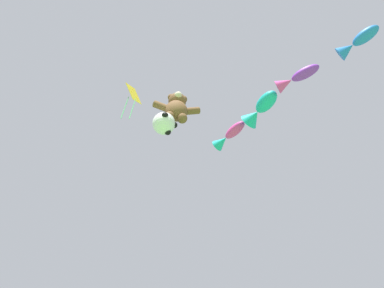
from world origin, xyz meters
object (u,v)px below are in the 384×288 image
object	(u,v)px
teddy_bear_kite	(177,108)
fish_kite_teal	(260,110)
fish_kite_violet	(295,78)
fish_kite_cobalt	(356,43)
fish_kite_magenta	(228,136)
diamond_kite	(133,96)
soccer_ball_kite	(164,124)

from	to	relation	value
teddy_bear_kite	fish_kite_teal	world-z (taller)	fish_kite_teal
teddy_bear_kite	fish_kite_violet	distance (m)	6.13
fish_kite_teal	fish_kite_cobalt	world-z (taller)	fish_kite_teal
fish_kite_magenta	fish_kite_cobalt	bearing A→B (deg)	-55.24
fish_kite_teal	teddy_bear_kite	bearing A→B (deg)	177.50
teddy_bear_kite	fish_kite_cobalt	size ratio (longest dim) A/B	1.30
fish_kite_violet	fish_kite_magenta	bearing A→B (deg)	119.53
fish_kite_magenta	fish_kite_violet	bearing A→B (deg)	-60.47
fish_kite_violet	diamond_kite	bearing A→B (deg)	160.72
soccer_ball_kite	fish_kite_teal	world-z (taller)	fish_kite_teal
teddy_bear_kite	fish_kite_magenta	bearing A→B (deg)	31.19
fish_kite_teal	fish_kite_cobalt	size ratio (longest dim) A/B	1.25
teddy_bear_kite	soccer_ball_kite	distance (m)	1.53
fish_kite_teal	fish_kite_violet	size ratio (longest dim) A/B	1.15
teddy_bear_kite	fish_kite_cobalt	distance (m)	8.92
fish_kite_magenta	fish_kite_violet	world-z (taller)	fish_kite_magenta
fish_kite_cobalt	diamond_kite	world-z (taller)	diamond_kite
fish_kite_violet	fish_kite_cobalt	distance (m)	3.03
fish_kite_teal	fish_kite_violet	distance (m)	2.37
fish_kite_magenta	diamond_kite	distance (m)	5.92
soccer_ball_kite	fish_kite_cobalt	bearing A→B (deg)	-29.22
fish_kite_magenta	diamond_kite	size ratio (longest dim) A/B	0.65
fish_kite_cobalt	diamond_kite	bearing A→B (deg)	153.65
teddy_bear_kite	fish_kite_magenta	xyz separation A→B (m)	(3.27, 1.98, 1.13)
diamond_kite	fish_kite_teal	bearing A→B (deg)	-6.55
fish_kite_teal	diamond_kite	xyz separation A→B (m)	(-6.91, 0.79, 0.96)
fish_kite_violet	diamond_kite	distance (m)	8.65
fish_kite_violet	fish_kite_teal	bearing A→B (deg)	120.39
soccer_ball_kite	fish_kite_cobalt	size ratio (longest dim) A/B	0.62
fish_kite_violet	fish_kite_cobalt	bearing A→B (deg)	-46.84
soccer_ball_kite	teddy_bear_kite	bearing A→B (deg)	-17.90
fish_kite_cobalt	diamond_kite	xyz separation A→B (m)	(-10.18, 5.04, 1.23)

